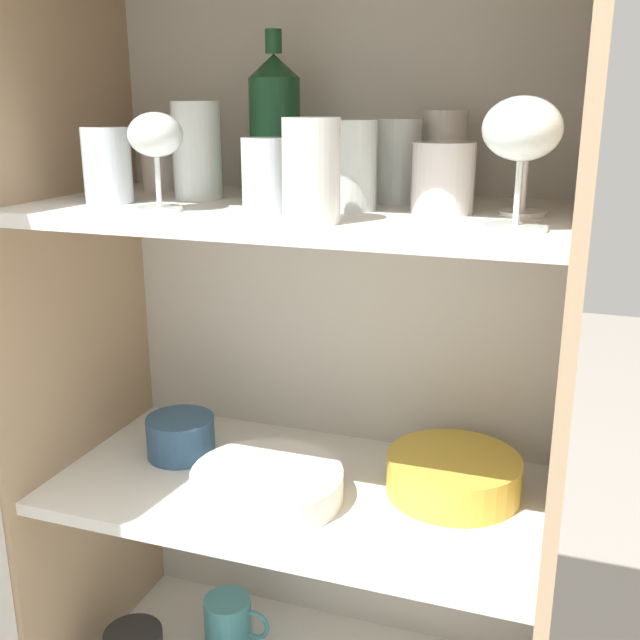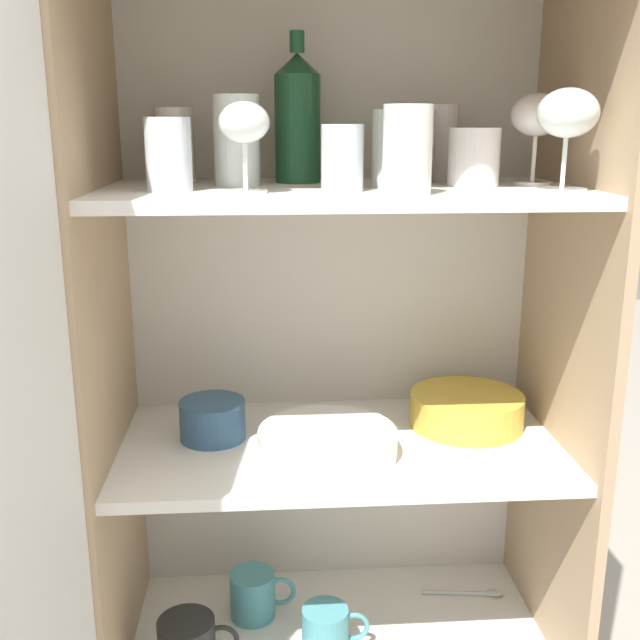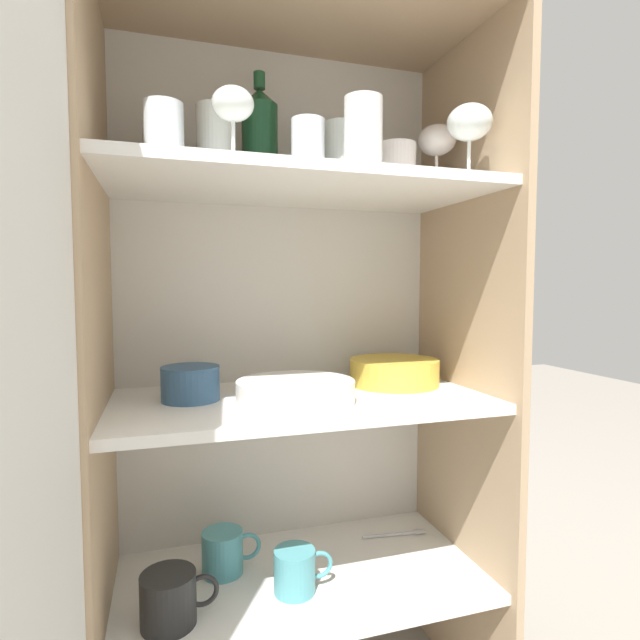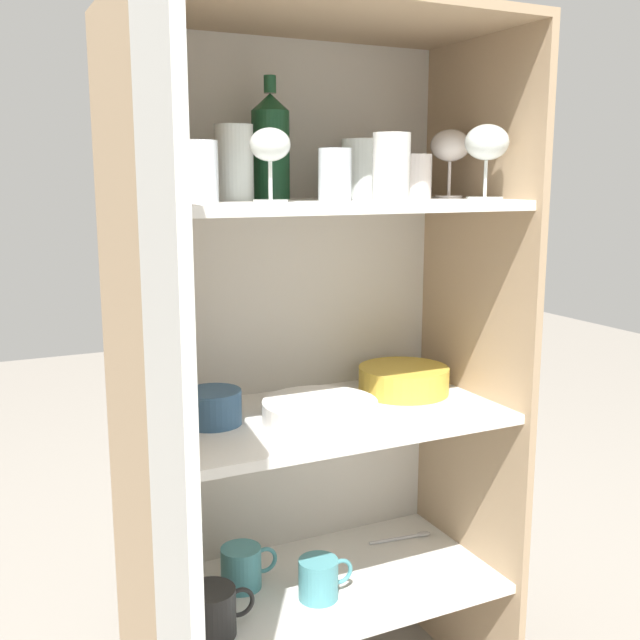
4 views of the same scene
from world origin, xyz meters
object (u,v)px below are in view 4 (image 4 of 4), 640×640
serving_bowl_small (213,406)px  plate_stack_white (320,412)px  wine_bottle (271,146)px  coffee_mug_primary (242,567)px  mixing_bowl_large (404,379)px

serving_bowl_small → plate_stack_white: bearing=-23.6°
plate_stack_white → wine_bottle: bearing=104.9°
plate_stack_white → serving_bowl_small: bearing=156.4°
coffee_mug_primary → serving_bowl_small: bearing=-157.7°
serving_bowl_small → coffee_mug_primary: serving_bowl_small is taller
serving_bowl_small → wine_bottle: bearing=22.0°
coffee_mug_primary → plate_stack_white: bearing=-40.3°
wine_bottle → serving_bowl_small: 0.53m
wine_bottle → plate_stack_white: 0.54m
mixing_bowl_large → coffee_mug_primary: 0.54m
wine_bottle → coffee_mug_primary: 0.89m
wine_bottle → coffee_mug_primary: (-0.09, -0.04, -0.88)m
mixing_bowl_large → coffee_mug_primary: bearing=179.6°
wine_bottle → mixing_bowl_large: bearing=-7.4°
wine_bottle → plate_stack_white: wine_bottle is taller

